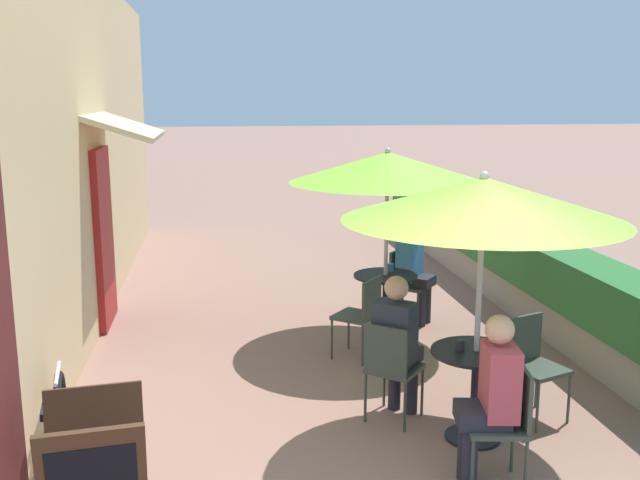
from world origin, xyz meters
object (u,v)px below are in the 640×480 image
(coffee_cup_near, at_px, (460,345))
(coffee_cup_mid, at_px, (391,268))
(cafe_chair_mid_left, at_px, (362,311))
(cafe_chair_near_left, at_px, (391,364))
(cafe_chair_near_back, at_px, (532,359))
(patio_umbrella_mid, at_px, (388,167))
(seated_patron_mid_right, at_px, (414,267))
(seated_patron_near_left, at_px, (397,340))
(cafe_chair_mid_right, at_px, (405,280))
(patio_table_mid, at_px, (385,294))
(patio_umbrella_near, at_px, (483,199))
(cafe_chair_near_right, at_px, (506,417))
(seated_patron_near_right, at_px, (491,394))
(patio_table_near, at_px, (475,378))
(bicycle_leaning, at_px, (57,445))

(coffee_cup_near, xyz_separation_m, coffee_cup_mid, (0.08, 2.56, 0.00))
(cafe_chair_mid_left, bearing_deg, cafe_chair_near_left, -142.96)
(cafe_chair_near_back, distance_m, patio_umbrella_mid, 2.67)
(seated_patron_mid_right, bearing_deg, cafe_chair_near_left, 19.92)
(seated_patron_near_left, bearing_deg, cafe_chair_mid_right, 112.70)
(patio_table_mid, relative_size, coffee_cup_mid, 8.24)
(patio_umbrella_near, bearing_deg, patio_umbrella_mid, 93.24)
(cafe_chair_near_right, distance_m, patio_table_mid, 3.15)
(patio_umbrella_near, xyz_separation_m, coffee_cup_mid, (-0.05, 2.58, -1.15))
(cafe_chair_near_right, bearing_deg, cafe_chair_mid_left, 20.01)
(coffee_cup_mid, bearing_deg, patio_umbrella_mid, -123.78)
(coffee_cup_near, bearing_deg, cafe_chair_near_back, 21.65)
(seated_patron_mid_right, bearing_deg, patio_umbrella_mid, -2.91)
(patio_table_mid, bearing_deg, cafe_chair_near_back, -70.29)
(patio_umbrella_near, relative_size, seated_patron_near_right, 1.72)
(patio_umbrella_near, relative_size, cafe_chair_mid_right, 2.47)
(seated_patron_near_right, bearing_deg, patio_table_mid, 9.11)
(cafe_chair_mid_right, relative_size, seated_patron_mid_right, 0.70)
(cafe_chair_near_left, xyz_separation_m, cafe_chair_near_back, (1.21, -0.06, 0.00))
(patio_table_near, xyz_separation_m, seated_patron_mid_right, (0.33, 2.96, 0.17))
(seated_patron_near_right, distance_m, patio_umbrella_mid, 3.37)
(seated_patron_near_left, xyz_separation_m, patio_table_mid, (0.38, 1.98, -0.17))
(seated_patron_near_right, distance_m, seated_patron_mid_right, 3.67)
(cafe_chair_mid_left, bearing_deg, bicycle_leaning, 169.76)
(cafe_chair_near_right, xyz_separation_m, cafe_chair_near_back, (0.66, 1.02, 0.00))
(cafe_chair_near_left, relative_size, coffee_cup_near, 9.67)
(patio_table_near, distance_m, cafe_chair_mid_right, 3.04)
(seated_patron_near_left, xyz_separation_m, cafe_chair_mid_right, (0.76, 2.56, -0.17))
(bicycle_leaning, bearing_deg, patio_umbrella_near, -2.20)
(cafe_chair_near_right, distance_m, coffee_cup_mid, 3.29)
(patio_table_mid, bearing_deg, cafe_chair_mid_right, 56.73)
(coffee_cup_near, height_order, seated_patron_mid_right, seated_patron_mid_right)
(patio_umbrella_mid, xyz_separation_m, coffee_cup_mid, (0.09, 0.13, -1.15))
(cafe_chair_mid_left, relative_size, seated_patron_mid_right, 0.70)
(seated_patron_near_left, relative_size, seated_patron_near_right, 1.00)
(seated_patron_mid_right, bearing_deg, cafe_chair_near_back, 45.85)
(bicycle_leaning, bearing_deg, seated_patron_mid_right, 35.43)
(coffee_cup_mid, bearing_deg, cafe_chair_near_left, -103.76)
(cafe_chair_mid_right, xyz_separation_m, coffee_cup_mid, (-0.29, -0.45, 0.27))
(cafe_chair_near_right, bearing_deg, coffee_cup_mid, 9.48)
(cafe_chair_near_back, height_order, seated_patron_mid_right, seated_patron_mid_right)
(cafe_chair_near_right, relative_size, bicycle_leaning, 0.51)
(seated_patron_near_right, distance_m, coffee_cup_near, 0.71)
(coffee_cup_mid, bearing_deg, cafe_chair_mid_right, 56.88)
(cafe_chair_mid_left, height_order, bicycle_leaning, cafe_chair_mid_left)
(patio_umbrella_mid, bearing_deg, cafe_chair_mid_left, -123.27)
(patio_table_near, height_order, seated_patron_near_left, seated_patron_near_left)
(seated_patron_near_left, relative_size, patio_table_mid, 1.69)
(seated_patron_near_left, distance_m, patio_umbrella_mid, 2.37)
(bicycle_leaning, bearing_deg, cafe_chair_near_left, 7.47)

